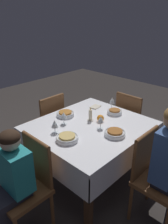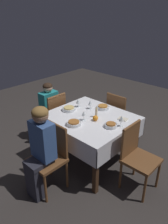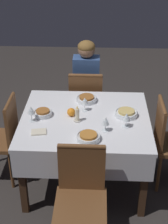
{
  "view_description": "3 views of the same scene",
  "coord_description": "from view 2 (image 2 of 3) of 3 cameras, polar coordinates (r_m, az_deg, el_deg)",
  "views": [
    {
      "loc": [
        1.55,
        1.39,
        1.85
      ],
      "look_at": [
        0.01,
        -0.08,
        0.87
      ],
      "focal_mm": 35.0,
      "sensor_mm": 36.0,
      "label": 1
    },
    {
      "loc": [
        -1.89,
        2.11,
        2.2
      ],
      "look_at": [
        0.09,
        0.02,
        0.8
      ],
      "focal_mm": 35.0,
      "sensor_mm": 36.0,
      "label": 2
    },
    {
      "loc": [
        0.12,
        -2.74,
        2.41
      ],
      "look_at": [
        -0.01,
        -0.09,
        0.86
      ],
      "focal_mm": 55.0,
      "sensor_mm": 36.0,
      "label": 3
    }
  ],
  "objects": [
    {
      "name": "person_adult_denim",
      "position": [
        2.68,
        -11.47,
        -9.15
      ],
      "size": [
        0.3,
        0.34,
        1.2
      ],
      "rotation": [
        0.0,
        0.0,
        3.14
      ],
      "color": "#282833",
      "rests_on": "ground_plane"
    },
    {
      "name": "wine_glass_south",
      "position": [
        3.4,
        1.63,
        2.39
      ],
      "size": [
        0.07,
        0.07,
        0.14
      ],
      "color": "white",
      "rests_on": "dining_table"
    },
    {
      "name": "person_child_teal",
      "position": [
        3.9,
        -9.62,
        1.03
      ],
      "size": [
        0.33,
        0.3,
        1.06
      ],
      "rotation": [
        0.0,
        0.0,
        1.57
      ],
      "color": "#282833",
      "rests_on": "ground_plane"
    },
    {
      "name": "bowl_west",
      "position": [
        2.93,
        7.03,
        -3.41
      ],
      "size": [
        0.17,
        0.17,
        0.06
      ],
      "color": "silver",
      "rests_on": "dining_table"
    },
    {
      "name": "wine_glass_west",
      "position": [
        2.93,
        9.74,
        -1.73
      ],
      "size": [
        0.07,
        0.07,
        0.16
      ],
      "color": "white",
      "rests_on": "dining_table"
    },
    {
      "name": "bowl_north",
      "position": [
        2.96,
        -2.64,
        -2.92
      ],
      "size": [
        0.21,
        0.21,
        0.06
      ],
      "color": "silver",
      "rests_on": "dining_table"
    },
    {
      "name": "candle_centerpiece",
      "position": [
        3.16,
        3.24,
        -0.35
      ],
      "size": [
        0.07,
        0.07,
        0.16
      ],
      "color": "beige",
      "rests_on": "dining_table"
    },
    {
      "name": "chair_north",
      "position": [
        2.85,
        -8.71,
        -10.84
      ],
      "size": [
        0.4,
        0.41,
        0.9
      ],
      "rotation": [
        0.0,
        0.0,
        3.14
      ],
      "color": "brown",
      "rests_on": "ground_plane"
    },
    {
      "name": "wine_glass_north",
      "position": [
        3.04,
        -0.02,
        -0.47
      ],
      "size": [
        0.06,
        0.06,
        0.14
      ],
      "color": "white",
      "rests_on": "dining_table"
    },
    {
      "name": "dining_table",
      "position": [
        3.23,
        1.48,
        -2.78
      ],
      "size": [
        1.2,
        1.08,
        0.74
      ],
      "color": "silver",
      "rests_on": "ground_plane"
    },
    {
      "name": "wine_glass_east",
      "position": [
        3.47,
        -1.51,
        2.83
      ],
      "size": [
        0.07,
        0.07,
        0.14
      ],
      "color": "white",
      "rests_on": "dining_table"
    },
    {
      "name": "ground_plane",
      "position": [
        3.59,
        1.36,
        -11.91
      ],
      "size": [
        8.0,
        8.0,
        0.0
      ],
      "primitive_type": "plane",
      "color": "#332D2B"
    },
    {
      "name": "chair_south",
      "position": [
        3.84,
        9.16,
        -0.66
      ],
      "size": [
        0.4,
        0.41,
        0.9
      ],
      "color": "brown",
      "rests_on": "ground_plane"
    },
    {
      "name": "bowl_east",
      "position": [
        3.38,
        -3.97,
        0.88
      ],
      "size": [
        0.21,
        0.21,
        0.06
      ],
      "color": "silver",
      "rests_on": "dining_table"
    },
    {
      "name": "chair_east",
      "position": [
        3.82,
        -8.05,
        -0.69
      ],
      "size": [
        0.41,
        0.4,
        0.9
      ],
      "rotation": [
        0.0,
        0.0,
        1.57
      ],
      "color": "brown",
      "rests_on": "ground_plane"
    },
    {
      "name": "bowl_south",
      "position": [
        3.44,
        4.95,
        1.31
      ],
      "size": [
        0.21,
        0.21,
        0.06
      ],
      "color": "silver",
      "rests_on": "dining_table"
    },
    {
      "name": "chair_west",
      "position": [
        2.9,
        13.7,
        -10.73
      ],
      "size": [
        0.41,
        0.4,
        0.9
      ],
      "rotation": [
        0.0,
        0.0,
        -1.57
      ],
      "color": "brown",
      "rests_on": "ground_plane"
    },
    {
      "name": "orange_fruit",
      "position": [
        3.07,
        2.99,
        -1.59
      ],
      "size": [
        0.08,
        0.08,
        0.08
      ],
      "primitive_type": "sphere",
      "color": "orange",
      "rests_on": "dining_table"
    },
    {
      "name": "napkin_red_folded",
      "position": [
        3.16,
        10.11,
        -1.78
      ],
      "size": [
        0.15,
        0.11,
        0.01
      ],
      "rotation": [
        0.0,
        0.0,
        0.16
      ],
      "color": "beige",
      "rests_on": "dining_table"
    }
  ]
}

